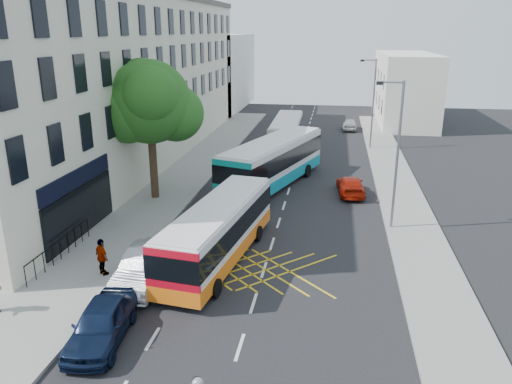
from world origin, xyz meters
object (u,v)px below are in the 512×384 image
at_px(lamp_far, 372,99).
at_px(distant_car_grey, 288,120).
at_px(bus_far, 286,133).
at_px(distant_car_silver, 350,124).
at_px(red_hatchback, 351,186).
at_px(pedestrian_far, 102,257).
at_px(street_tree, 149,103).
at_px(bus_mid, 273,162).
at_px(parked_car_blue, 101,323).
at_px(lamp_near, 396,148).
at_px(parked_car_silver, 146,266).
at_px(bus_near, 218,231).

height_order(lamp_far, distant_car_grey, lamp_far).
distance_m(bus_far, distant_car_silver, 12.21).
relative_size(red_hatchback, pedestrian_far, 2.43).
xyz_separation_m(street_tree, pedestrian_far, (1.51, -10.83, -5.29)).
xyz_separation_m(bus_mid, bus_far, (-0.19, 11.48, -0.23)).
height_order(street_tree, lamp_far, street_tree).
xyz_separation_m(parked_car_blue, distant_car_silver, (9.51, 41.55, -0.08)).
height_order(lamp_near, distant_car_silver, lamp_near).
distance_m(lamp_far, parked_car_silver, 30.38).
relative_size(street_tree, parked_car_silver, 1.83).
height_order(bus_mid, bus_far, bus_mid).
height_order(bus_far, parked_car_silver, bus_far).
distance_m(lamp_far, bus_far, 8.35).
height_order(parked_car_blue, parked_car_silver, parked_car_silver).
height_order(red_hatchback, pedestrian_far, pedestrian_far).
bearing_deg(bus_near, lamp_far, 79.33).
xyz_separation_m(bus_near, pedestrian_far, (-4.71, -2.57, -0.48)).
relative_size(bus_mid, distant_car_grey, 2.85).
distance_m(street_tree, pedestrian_far, 12.14).
distance_m(lamp_far, bus_near, 26.86).
distance_m(bus_far, pedestrian_far, 27.03).
bearing_deg(lamp_near, distant_car_silver, 93.11).
relative_size(bus_mid, red_hatchback, 2.90).
height_order(distant_car_silver, pedestrian_far, pedestrian_far).
relative_size(lamp_far, bus_near, 0.78).
xyz_separation_m(lamp_far, pedestrian_far, (-13.20, -27.86, -3.61)).
bearing_deg(lamp_near, parked_car_silver, -144.14).
xyz_separation_m(bus_far, pedestrian_far, (-5.57, -26.44, -0.51)).
relative_size(parked_car_silver, distant_car_grey, 1.14).
height_order(lamp_far, bus_far, lamp_far).
bearing_deg(distant_car_silver, lamp_near, 95.41).
height_order(lamp_near, parked_car_silver, lamp_near).
xyz_separation_m(lamp_near, distant_car_silver, (-1.58, 29.16, -3.97)).
xyz_separation_m(street_tree, parked_car_blue, (3.61, -15.36, -5.57)).
bearing_deg(lamp_far, lamp_near, -90.00).
xyz_separation_m(lamp_near, bus_near, (-8.49, -5.29, -3.13)).
bearing_deg(pedestrian_far, red_hatchback, -91.76).
height_order(parked_car_blue, red_hatchback, parked_car_blue).
relative_size(bus_mid, parked_car_silver, 2.51).
xyz_separation_m(street_tree, bus_far, (7.08, 15.61, -4.77)).
distance_m(street_tree, lamp_near, 15.10).
xyz_separation_m(lamp_near, lamp_far, (0.00, 20.00, 0.00)).
height_order(bus_near, bus_mid, bus_mid).
distance_m(street_tree, bus_near, 11.39).
xyz_separation_m(lamp_near, distant_car_grey, (-8.63, 30.78, -4.03)).
xyz_separation_m(lamp_near, parked_car_blue, (-11.10, -12.39, -3.89)).
relative_size(street_tree, distant_car_silver, 2.32).
relative_size(bus_near, parked_car_silver, 2.14).
distance_m(bus_mid, parked_car_silver, 15.59).
height_order(bus_mid, distant_car_grey, bus_mid).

